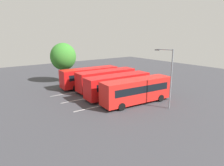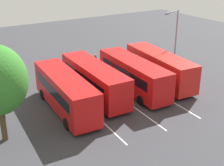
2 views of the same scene
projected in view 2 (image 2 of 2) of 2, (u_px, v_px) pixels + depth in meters
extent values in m
plane|color=#38383D|center=(117.00, 95.00, 30.51)|extent=(73.54, 73.54, 0.00)
cube|color=red|center=(160.00, 67.00, 32.70)|extent=(9.98, 3.31, 2.87)
cube|color=black|center=(136.00, 48.00, 36.42)|extent=(0.31, 2.14, 1.20)
cube|color=black|center=(150.00, 66.00, 32.08)|extent=(8.20, 0.83, 0.92)
cube|color=black|center=(169.00, 62.00, 33.05)|extent=(8.20, 0.83, 0.92)
cube|color=black|center=(136.00, 44.00, 36.25)|extent=(0.28, 1.94, 0.32)
cube|color=black|center=(135.00, 64.00, 37.20)|extent=(0.30, 2.23, 0.36)
cylinder|color=black|center=(135.00, 71.00, 35.31)|extent=(0.96, 0.36, 0.94)
cylinder|color=black|center=(152.00, 68.00, 36.26)|extent=(0.96, 0.36, 0.94)
cylinder|color=black|center=(167.00, 91.00, 30.13)|extent=(0.96, 0.36, 0.94)
cylinder|color=black|center=(187.00, 87.00, 31.08)|extent=(0.96, 0.36, 0.94)
cube|color=red|center=(133.00, 74.00, 30.74)|extent=(9.91, 2.92, 2.87)
cube|color=black|center=(110.00, 54.00, 34.38)|extent=(0.23, 2.14, 1.20)
cube|color=black|center=(123.00, 73.00, 30.09)|extent=(8.22, 0.50, 0.92)
cube|color=black|center=(144.00, 69.00, 31.14)|extent=(8.22, 0.50, 0.92)
cube|color=black|center=(110.00, 50.00, 34.21)|extent=(0.20, 1.94, 0.32)
cube|color=black|center=(110.00, 71.00, 35.16)|extent=(0.21, 2.23, 0.36)
cylinder|color=black|center=(108.00, 78.00, 33.26)|extent=(0.95, 0.33, 0.94)
cylinder|color=black|center=(127.00, 74.00, 34.29)|extent=(0.95, 0.33, 0.94)
cylinder|color=black|center=(141.00, 101.00, 28.19)|extent=(0.95, 0.33, 0.94)
cylinder|color=black|center=(162.00, 95.00, 29.22)|extent=(0.95, 0.33, 0.94)
cube|color=red|center=(94.00, 80.00, 29.42)|extent=(9.86, 2.70, 2.87)
cube|color=black|center=(73.00, 58.00, 33.00)|extent=(0.18, 2.14, 1.20)
cube|color=black|center=(83.00, 79.00, 28.74)|extent=(8.23, 0.31, 0.92)
cube|color=black|center=(105.00, 74.00, 29.83)|extent=(8.23, 0.31, 0.92)
cube|color=black|center=(73.00, 54.00, 32.83)|extent=(0.16, 1.94, 0.32)
cube|color=black|center=(74.00, 75.00, 33.79)|extent=(0.16, 2.23, 0.36)
cylinder|color=black|center=(70.00, 84.00, 31.88)|extent=(0.94, 0.31, 0.94)
cylinder|color=black|center=(91.00, 79.00, 32.95)|extent=(0.94, 0.31, 0.94)
cylinder|color=black|center=(99.00, 108.00, 26.87)|extent=(0.94, 0.31, 0.94)
cylinder|color=black|center=(122.00, 102.00, 27.94)|extent=(0.94, 0.31, 0.94)
cube|color=red|center=(65.00, 91.00, 26.93)|extent=(9.92, 2.96, 2.87)
cube|color=black|center=(47.00, 66.00, 30.58)|extent=(0.24, 2.14, 1.20)
cube|color=black|center=(52.00, 90.00, 26.28)|extent=(8.22, 0.53, 0.92)
cube|color=black|center=(78.00, 85.00, 27.32)|extent=(8.22, 0.53, 0.92)
cube|color=black|center=(47.00, 62.00, 30.41)|extent=(0.21, 1.94, 0.32)
cube|color=black|center=(49.00, 85.00, 31.36)|extent=(0.22, 2.23, 0.36)
cylinder|color=black|center=(43.00, 94.00, 29.46)|extent=(0.95, 0.33, 0.94)
cylinder|color=black|center=(66.00, 90.00, 30.48)|extent=(0.95, 0.33, 0.94)
cylinder|color=black|center=(67.00, 124.00, 24.37)|extent=(0.95, 0.33, 0.94)
cylinder|color=black|center=(93.00, 117.00, 25.39)|extent=(0.95, 0.33, 0.94)
cylinder|color=#232833|center=(96.00, 65.00, 37.19)|extent=(0.13, 0.13, 0.88)
cylinder|color=#232833|center=(95.00, 65.00, 37.22)|extent=(0.13, 0.13, 0.88)
cylinder|color=#146B60|center=(95.00, 59.00, 36.90)|extent=(0.45, 0.45, 0.70)
sphere|color=tan|center=(95.00, 55.00, 36.72)|extent=(0.24, 0.24, 0.24)
cylinder|color=gray|center=(176.00, 42.00, 35.28)|extent=(0.16, 0.16, 7.09)
cylinder|color=gray|center=(173.00, 12.00, 33.32)|extent=(0.54, 1.96, 0.10)
cube|color=slate|center=(167.00, 14.00, 32.70)|extent=(0.32, 0.59, 0.14)
cylinder|color=#4C3823|center=(3.00, 122.00, 22.60)|extent=(0.44, 0.44, 2.99)
cube|color=silver|center=(147.00, 87.00, 32.31)|extent=(15.47, 0.77, 0.01)
cube|color=silver|center=(117.00, 95.00, 30.51)|extent=(15.47, 0.77, 0.01)
cube|color=silver|center=(83.00, 103.00, 28.70)|extent=(15.47, 0.77, 0.01)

